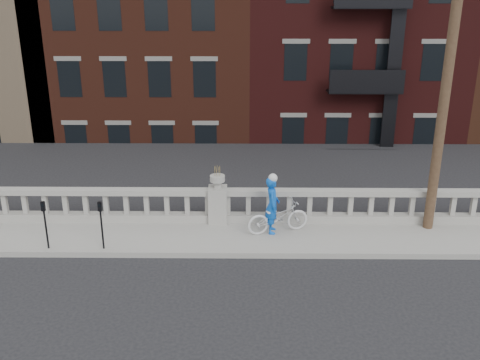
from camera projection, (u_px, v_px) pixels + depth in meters
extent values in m
plane|color=black|center=(210.00, 297.00, 12.47)|extent=(120.00, 120.00, 0.00)
cube|color=gray|center=(216.00, 237.00, 15.26)|extent=(32.00, 2.20, 0.15)
cube|color=gray|center=(218.00, 218.00, 16.09)|extent=(28.00, 0.34, 0.25)
cube|color=gray|center=(218.00, 192.00, 15.81)|extent=(28.00, 0.34, 0.16)
cube|color=gray|center=(218.00, 204.00, 15.94)|extent=(0.55, 0.55, 1.10)
cylinder|color=gray|center=(217.00, 184.00, 15.72)|extent=(0.24, 0.24, 0.20)
cylinder|color=gray|center=(217.00, 178.00, 15.66)|extent=(0.44, 0.44, 0.18)
cube|color=#605E59|center=(220.00, 289.00, 17.34)|extent=(36.00, 0.50, 5.15)
cube|color=black|center=(234.00, 164.00, 38.65)|extent=(80.00, 44.00, 0.50)
cube|color=#595651|center=(175.00, 246.00, 21.46)|extent=(16.00, 7.00, 4.00)
cube|color=#461E14|center=(162.00, 76.00, 30.57)|extent=(10.00, 14.00, 14.00)
cube|color=#39100F|center=(337.00, 63.00, 30.22)|extent=(10.00, 14.00, 15.50)
cylinder|color=#422D1E|center=(450.00, 54.00, 14.03)|extent=(0.28, 0.28, 10.00)
cylinder|color=black|center=(46.00, 230.00, 14.30)|extent=(0.05, 0.05, 1.10)
cube|color=black|center=(43.00, 206.00, 14.06)|extent=(0.10, 0.08, 0.26)
cube|color=black|center=(42.00, 205.00, 14.01)|extent=(0.06, 0.01, 0.08)
cylinder|color=black|center=(102.00, 230.00, 14.28)|extent=(0.05, 0.05, 1.10)
cube|color=black|center=(100.00, 206.00, 14.05)|extent=(0.10, 0.08, 0.26)
cube|color=black|center=(99.00, 206.00, 13.99)|extent=(0.06, 0.01, 0.08)
imported|color=silver|center=(278.00, 217.00, 15.28)|extent=(1.92, 1.15, 0.95)
imported|color=blue|center=(272.00, 205.00, 15.17)|extent=(0.41, 0.62, 1.67)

